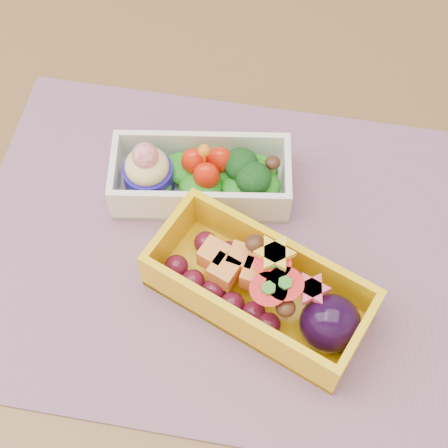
# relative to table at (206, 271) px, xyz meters

# --- Properties ---
(ground) EXTENTS (3.00, 3.00, 0.00)m
(ground) POSITION_rel_table_xyz_m (0.00, 0.00, -0.65)
(ground) COLOR olive
(table) EXTENTS (1.20, 0.80, 0.75)m
(table) POSITION_rel_table_xyz_m (0.00, 0.00, 0.00)
(table) COLOR brown
(table) RESTS_ON ground
(placemat) EXTENTS (0.47, 0.37, 0.00)m
(placemat) POSITION_rel_table_xyz_m (0.02, -0.02, 0.10)
(placemat) COLOR gray
(placemat) RESTS_ON table
(bento_white) EXTENTS (0.18, 0.10, 0.07)m
(bento_white) POSITION_rel_table_xyz_m (-0.01, 0.04, 0.13)
(bento_white) COLOR white
(bento_white) RESTS_ON placemat
(bento_yellow) EXTENTS (0.21, 0.16, 0.07)m
(bento_yellow) POSITION_rel_table_xyz_m (0.07, -0.07, 0.13)
(bento_yellow) COLOR yellow
(bento_yellow) RESTS_ON placemat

